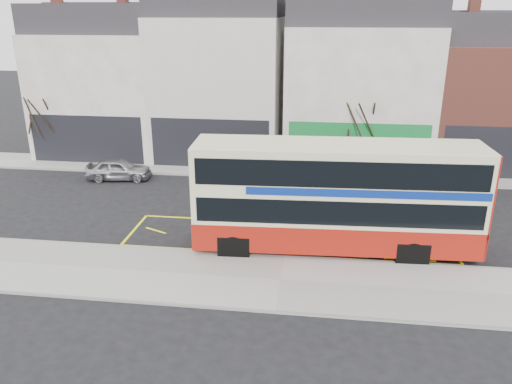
# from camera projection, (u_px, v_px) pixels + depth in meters

# --- Properties ---
(ground) EXTENTS (120.00, 120.00, 0.00)m
(ground) POSITION_uv_depth(u_px,v_px,m) (285.00, 254.00, 20.44)
(ground) COLOR black
(ground) RESTS_ON ground
(pavement) EXTENTS (40.00, 4.00, 0.15)m
(pavement) POSITION_uv_depth(u_px,v_px,m) (280.00, 281.00, 18.27)
(pavement) COLOR #A09F98
(pavement) RESTS_ON ground
(kerb) EXTENTS (40.00, 0.15, 0.15)m
(kerb) POSITION_uv_depth(u_px,v_px,m) (284.00, 257.00, 20.06)
(kerb) COLOR gray
(kerb) RESTS_ON ground
(far_pavement) EXTENTS (50.00, 3.00, 0.15)m
(far_pavement) POSITION_uv_depth(u_px,v_px,m) (298.00, 172.00, 30.66)
(far_pavement) COLOR #A09F98
(far_pavement) RESTS_ON ground
(road_markings) EXTENTS (14.00, 3.40, 0.01)m
(road_markings) POSITION_uv_depth(u_px,v_px,m) (288.00, 238.00, 21.93)
(road_markings) COLOR #FFFA0D
(road_markings) RESTS_ON ground
(terrace_far_left) EXTENTS (8.00, 8.01, 10.80)m
(terrace_far_left) POSITION_uv_depth(u_px,v_px,m) (107.00, 81.00, 34.36)
(terrace_far_left) COLOR white
(terrace_far_left) RESTS_ON ground
(terrace_left) EXTENTS (8.00, 8.01, 11.80)m
(terrace_left) POSITION_uv_depth(u_px,v_px,m) (221.00, 75.00, 33.23)
(terrace_left) COLOR beige
(terrace_left) RESTS_ON ground
(terrace_green_shop) EXTENTS (9.00, 8.01, 11.30)m
(terrace_green_shop) POSITION_uv_depth(u_px,v_px,m) (358.00, 82.00, 32.23)
(terrace_green_shop) COLOR white
(terrace_green_shop) RESTS_ON ground
(terrace_right) EXTENTS (9.00, 8.01, 10.30)m
(terrace_right) POSITION_uv_depth(u_px,v_px,m) (502.00, 92.00, 31.32)
(terrace_right) COLOR #994A3D
(terrace_right) RESTS_ON ground
(double_decker_bus) EXTENTS (11.47, 3.11, 4.54)m
(double_decker_bus) POSITION_uv_depth(u_px,v_px,m) (337.00, 196.00, 20.04)
(double_decker_bus) COLOR beige
(double_decker_bus) RESTS_ON ground
(bus_stop_post) EXTENTS (0.75, 0.14, 2.98)m
(bus_stop_post) POSITION_uv_depth(u_px,v_px,m) (222.00, 214.00, 19.46)
(bus_stop_post) COLOR black
(bus_stop_post) RESTS_ON pavement
(car_silver) EXTENTS (3.89, 1.97, 1.27)m
(car_silver) POSITION_uv_depth(u_px,v_px,m) (118.00, 169.00, 29.26)
(car_silver) COLOR #A09FA4
(car_silver) RESTS_ON ground
(car_grey) EXTENTS (4.21, 1.84, 1.34)m
(car_grey) POSITION_uv_depth(u_px,v_px,m) (261.00, 170.00, 29.05)
(car_grey) COLOR #3C3F43
(car_grey) RESTS_ON ground
(car_white) EXTENTS (4.58, 3.00, 1.23)m
(car_white) POSITION_uv_depth(u_px,v_px,m) (428.00, 182.00, 27.11)
(car_white) COLOR silver
(car_white) RESTS_ON ground
(street_tree_left) EXTENTS (2.53, 2.53, 5.46)m
(street_tree_left) POSITION_uv_depth(u_px,v_px,m) (40.00, 105.00, 31.63)
(street_tree_left) COLOR black
(street_tree_left) RESTS_ON ground
(street_tree_right) EXTENTS (2.65, 2.65, 5.72)m
(street_tree_right) POSITION_uv_depth(u_px,v_px,m) (361.00, 110.00, 29.19)
(street_tree_right) COLOR black
(street_tree_right) RESTS_ON ground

